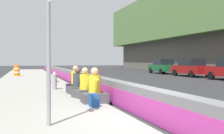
{
  "coord_description": "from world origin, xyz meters",
  "views": [
    {
      "loc": [
        -6.14,
        2.96,
        1.53
      ],
      "look_at": [
        7.23,
        -1.17,
        1.21
      ],
      "focal_mm": 44.98,
      "sensor_mm": 36.0,
      "label": 1
    }
  ],
  "objects_px": {
    "seated_person_far": "(76,83)",
    "parked_car_midline": "(163,66)",
    "route_sign_post": "(49,29)",
    "backpack": "(94,100)",
    "seated_person_middle": "(85,88)",
    "fire_hydrant": "(54,80)",
    "seated_person_rear": "(78,85)",
    "construction_barrel": "(17,71)",
    "parked_car_fourth": "(191,68)",
    "seated_person_foreground": "(95,92)"
  },
  "relations": [
    {
      "from": "fire_hydrant",
      "to": "parked_car_midline",
      "type": "relative_size",
      "value": 0.19
    },
    {
      "from": "seated_person_rear",
      "to": "construction_barrel",
      "type": "relative_size",
      "value": 1.16
    },
    {
      "from": "backpack",
      "to": "parked_car_midline",
      "type": "bearing_deg",
      "value": -32.11
    },
    {
      "from": "route_sign_post",
      "to": "parked_car_midline",
      "type": "height_order",
      "value": "route_sign_post"
    },
    {
      "from": "backpack",
      "to": "parked_car_fourth",
      "type": "distance_m",
      "value": 19.98
    },
    {
      "from": "fire_hydrant",
      "to": "parked_car_midline",
      "type": "height_order",
      "value": "parked_car_midline"
    },
    {
      "from": "seated_person_middle",
      "to": "parked_car_fourth",
      "type": "distance_m",
      "value": 18.24
    },
    {
      "from": "seated_person_far",
      "to": "parked_car_midline",
      "type": "xyz_separation_m",
      "value": [
        16.63,
        -13.08,
        0.36
      ]
    },
    {
      "from": "fire_hydrant",
      "to": "seated_person_middle",
      "type": "distance_m",
      "value": 3.43
    },
    {
      "from": "parked_car_fourth",
      "to": "parked_car_midline",
      "type": "distance_m",
      "value": 6.17
    },
    {
      "from": "seated_person_foreground",
      "to": "parked_car_midline",
      "type": "relative_size",
      "value": 0.26
    },
    {
      "from": "seated_person_far",
      "to": "seated_person_middle",
      "type": "bearing_deg",
      "value": 178.74
    },
    {
      "from": "seated_person_rear",
      "to": "seated_person_middle",
      "type": "bearing_deg",
      "value": -178.03
    },
    {
      "from": "seated_person_foreground",
      "to": "backpack",
      "type": "relative_size",
      "value": 2.91
    },
    {
      "from": "seated_person_far",
      "to": "parked_car_midline",
      "type": "bearing_deg",
      "value": -38.19
    },
    {
      "from": "route_sign_post",
      "to": "construction_barrel",
      "type": "relative_size",
      "value": 3.79
    },
    {
      "from": "seated_person_rear",
      "to": "parked_car_midline",
      "type": "bearing_deg",
      "value": -36.7
    },
    {
      "from": "fire_hydrant",
      "to": "seated_person_far",
      "type": "xyz_separation_m",
      "value": [
        -0.94,
        -0.87,
        -0.09
      ]
    },
    {
      "from": "backpack",
      "to": "seated_person_rear",
      "type": "bearing_deg",
      "value": -2.24
    },
    {
      "from": "backpack",
      "to": "fire_hydrant",
      "type": "bearing_deg",
      "value": 6.54
    },
    {
      "from": "seated_person_rear",
      "to": "parked_car_midline",
      "type": "xyz_separation_m",
      "value": [
        17.68,
        -13.18,
        0.38
      ]
    },
    {
      "from": "seated_person_far",
      "to": "parked_car_midline",
      "type": "distance_m",
      "value": 21.16
    },
    {
      "from": "seated_person_middle",
      "to": "parked_car_midline",
      "type": "distance_m",
      "value": 23.12
    },
    {
      "from": "route_sign_post",
      "to": "backpack",
      "type": "xyz_separation_m",
      "value": [
        2.08,
        -1.48,
        -1.88
      ]
    },
    {
      "from": "backpack",
      "to": "seated_person_middle",
      "type": "bearing_deg",
      "value": -4.78
    },
    {
      "from": "seated_person_rear",
      "to": "parked_car_midline",
      "type": "height_order",
      "value": "parked_car_midline"
    },
    {
      "from": "fire_hydrant",
      "to": "backpack",
      "type": "xyz_separation_m",
      "value": [
        -5.54,
        -0.63,
        -0.25
      ]
    },
    {
      "from": "backpack",
      "to": "seated_person_far",
      "type": "bearing_deg",
      "value": -2.96
    },
    {
      "from": "seated_person_middle",
      "to": "fire_hydrant",
      "type": "bearing_deg",
      "value": 13.82
    },
    {
      "from": "seated_person_rear",
      "to": "seated_person_foreground",
      "type": "bearing_deg",
      "value": -178.18
    },
    {
      "from": "seated_person_foreground",
      "to": "seated_person_rear",
      "type": "relative_size",
      "value": 1.05
    },
    {
      "from": "seated_person_rear",
      "to": "backpack",
      "type": "bearing_deg",
      "value": 177.76
    },
    {
      "from": "seated_person_rear",
      "to": "construction_barrel",
      "type": "xyz_separation_m",
      "value": [
        15.15,
        2.87,
        0.13
      ]
    },
    {
      "from": "seated_person_foreground",
      "to": "seated_person_middle",
      "type": "bearing_deg",
      "value": 1.67
    },
    {
      "from": "route_sign_post",
      "to": "backpack",
      "type": "height_order",
      "value": "route_sign_post"
    },
    {
      "from": "backpack",
      "to": "parked_car_midline",
      "type": "xyz_separation_m",
      "value": [
        21.23,
        -13.32,
        0.53
      ]
    },
    {
      "from": "seated_person_far",
      "to": "parked_car_fourth",
      "type": "height_order",
      "value": "parked_car_fourth"
    },
    {
      "from": "seated_person_foreground",
      "to": "parked_car_fourth",
      "type": "relative_size",
      "value": 0.26
    },
    {
      "from": "seated_person_foreground",
      "to": "seated_person_far",
      "type": "xyz_separation_m",
      "value": [
        3.76,
        -0.01,
        -0.0
      ]
    },
    {
      "from": "parked_car_fourth",
      "to": "parked_car_midline",
      "type": "bearing_deg",
      "value": -1.87
    },
    {
      "from": "seated_person_foreground",
      "to": "seated_person_rear",
      "type": "distance_m",
      "value": 2.71
    },
    {
      "from": "fire_hydrant",
      "to": "seated_person_far",
      "type": "distance_m",
      "value": 1.29
    },
    {
      "from": "construction_barrel",
      "to": "route_sign_post",
      "type": "bearing_deg",
      "value": -176.56
    },
    {
      "from": "seated_person_foreground",
      "to": "fire_hydrant",
      "type": "bearing_deg",
      "value": 10.36
    },
    {
      "from": "seated_person_rear",
      "to": "construction_barrel",
      "type": "bearing_deg",
      "value": 10.72
    },
    {
      "from": "construction_barrel",
      "to": "parked_car_midline",
      "type": "bearing_deg",
      "value": -81.05
    },
    {
      "from": "seated_person_middle",
      "to": "seated_person_far",
      "type": "relative_size",
      "value": 0.98
    },
    {
      "from": "seated_person_far",
      "to": "backpack",
      "type": "bearing_deg",
      "value": 177.04
    },
    {
      "from": "seated_person_foreground",
      "to": "seated_person_far",
      "type": "bearing_deg",
      "value": -0.2
    },
    {
      "from": "construction_barrel",
      "to": "seated_person_middle",
      "type": "bearing_deg",
      "value": -169.97
    }
  ]
}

